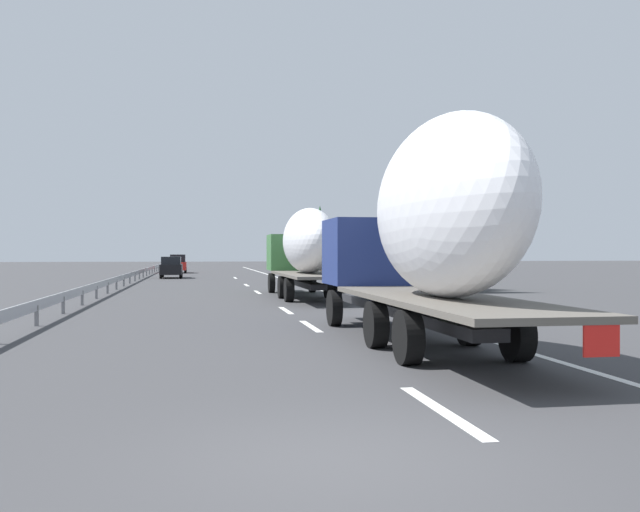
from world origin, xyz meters
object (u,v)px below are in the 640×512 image
(road_sign, at_px, (303,253))
(truck_trailing, at_px, (428,225))
(car_red_compact, at_px, (178,264))
(truck_lead, at_px, (305,247))
(car_black_suv, at_px, (171,267))

(road_sign, bearing_deg, truck_trailing, 175.41)
(truck_trailing, bearing_deg, car_red_compact, 6.54)
(truck_lead, xyz_separation_m, car_red_compact, (43.26, 7.00, -1.41))
(truck_lead, height_order, car_black_suv, truck_lead)
(truck_trailing, height_order, car_black_suv, truck_trailing)
(car_red_compact, bearing_deg, truck_trailing, -173.46)
(road_sign, bearing_deg, truck_lead, 171.52)
(truck_lead, bearing_deg, car_red_compact, 9.19)
(truck_lead, xyz_separation_m, car_black_suv, (27.81, 7.15, -1.47))
(truck_trailing, xyz_separation_m, road_sign, (38.65, -3.10, -0.57))
(truck_trailing, relative_size, car_black_suv, 2.94)
(truck_lead, distance_m, road_sign, 21.03)
(car_black_suv, height_order, car_red_compact, car_red_compact)
(truck_trailing, bearing_deg, truck_lead, -0.00)
(car_red_compact, bearing_deg, road_sign, -155.78)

